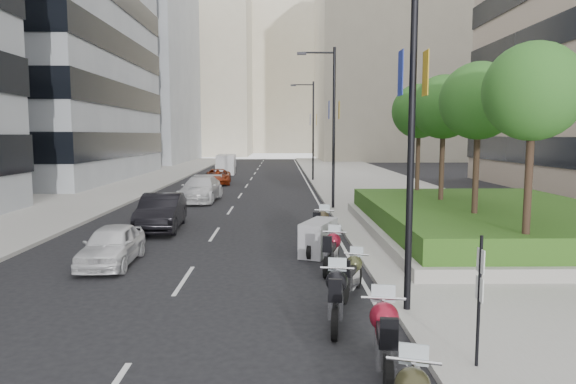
{
  "coord_description": "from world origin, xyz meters",
  "views": [
    {
      "loc": [
        1.32,
        -10.65,
        4.22
      ],
      "look_at": [
        1.62,
        9.31,
        2.0
      ],
      "focal_mm": 32.0,
      "sensor_mm": 36.0,
      "label": 1
    }
  ],
  "objects_px": {
    "motorcycle_1": "(385,338)",
    "motorcycle_2": "(336,297)",
    "delivery_van": "(226,165)",
    "parking_sign": "(479,294)",
    "lamp_post_0": "(405,97)",
    "motorcycle_4": "(332,251)",
    "car_b": "(161,212)",
    "car_d": "(218,177)",
    "lamp_post_2": "(311,126)",
    "motorcycle_5": "(319,238)",
    "car_a": "(112,245)",
    "motorcycle_6": "(321,226)",
    "lamp_post_1": "(331,120)",
    "motorcycle_3": "(352,275)",
    "car_c": "(201,189)"
  },
  "relations": [
    {
      "from": "motorcycle_3",
      "to": "car_c",
      "type": "height_order",
      "value": "car_c"
    },
    {
      "from": "lamp_post_1",
      "to": "motorcycle_2",
      "type": "distance_m",
      "value": 18.18
    },
    {
      "from": "lamp_post_0",
      "to": "motorcycle_6",
      "type": "height_order",
      "value": "lamp_post_0"
    },
    {
      "from": "motorcycle_1",
      "to": "car_a",
      "type": "xyz_separation_m",
      "value": [
        -7.35,
        7.87,
        -0.0
      ]
    },
    {
      "from": "lamp_post_0",
      "to": "delivery_van",
      "type": "bearing_deg",
      "value": 101.16
    },
    {
      "from": "motorcycle_3",
      "to": "motorcycle_5",
      "type": "distance_m",
      "value": 4.58
    },
    {
      "from": "parking_sign",
      "to": "motorcycle_3",
      "type": "bearing_deg",
      "value": 109.12
    },
    {
      "from": "lamp_post_1",
      "to": "lamp_post_2",
      "type": "distance_m",
      "value": 18.0
    },
    {
      "from": "parking_sign",
      "to": "delivery_van",
      "type": "relative_size",
      "value": 0.5
    },
    {
      "from": "lamp_post_1",
      "to": "delivery_van",
      "type": "bearing_deg",
      "value": 107.76
    },
    {
      "from": "parking_sign",
      "to": "delivery_van",
      "type": "bearing_deg",
      "value": 101.23
    },
    {
      "from": "lamp_post_2",
      "to": "motorcycle_4",
      "type": "xyz_separation_m",
      "value": [
        -1.22,
        -30.99,
        -4.45
      ]
    },
    {
      "from": "motorcycle_1",
      "to": "car_d",
      "type": "height_order",
      "value": "car_d"
    },
    {
      "from": "lamp_post_1",
      "to": "car_b",
      "type": "distance_m",
      "value": 10.91
    },
    {
      "from": "lamp_post_0",
      "to": "car_d",
      "type": "xyz_separation_m",
      "value": [
        -8.24,
        32.48,
        -4.41
      ]
    },
    {
      "from": "motorcycle_2",
      "to": "car_c",
      "type": "height_order",
      "value": "car_c"
    },
    {
      "from": "motorcycle_2",
      "to": "delivery_van",
      "type": "bearing_deg",
      "value": 17.29
    },
    {
      "from": "motorcycle_5",
      "to": "delivery_van",
      "type": "distance_m",
      "value": 38.85
    },
    {
      "from": "car_c",
      "to": "delivery_van",
      "type": "distance_m",
      "value": 23.33
    },
    {
      "from": "motorcycle_1",
      "to": "lamp_post_1",
      "type": "bearing_deg",
      "value": 4.86
    },
    {
      "from": "delivery_van",
      "to": "car_a",
      "type": "bearing_deg",
      "value": -91.66
    },
    {
      "from": "lamp_post_0",
      "to": "motorcycle_6",
      "type": "xyz_separation_m",
      "value": [
        -1.2,
        8.36,
        -4.42
      ]
    },
    {
      "from": "parking_sign",
      "to": "car_b",
      "type": "distance_m",
      "value": 16.68
    },
    {
      "from": "motorcycle_2",
      "to": "motorcycle_1",
      "type": "bearing_deg",
      "value": -158.01
    },
    {
      "from": "lamp_post_1",
      "to": "motorcycle_3",
      "type": "height_order",
      "value": "lamp_post_1"
    },
    {
      "from": "delivery_van",
      "to": "motorcycle_5",
      "type": "bearing_deg",
      "value": -81.48
    },
    {
      "from": "lamp_post_0",
      "to": "motorcycle_1",
      "type": "distance_m",
      "value": 5.42
    },
    {
      "from": "lamp_post_2",
      "to": "car_c",
      "type": "bearing_deg",
      "value": -119.41
    },
    {
      "from": "parking_sign",
      "to": "car_a",
      "type": "xyz_separation_m",
      "value": [
        -8.99,
        7.88,
        -0.8
      ]
    },
    {
      "from": "motorcycle_3",
      "to": "motorcycle_2",
      "type": "bearing_deg",
      "value": -175.45
    },
    {
      "from": "lamp_post_0",
      "to": "delivery_van",
      "type": "distance_m",
      "value": 45.32
    },
    {
      "from": "motorcycle_1",
      "to": "delivery_van",
      "type": "height_order",
      "value": "delivery_van"
    },
    {
      "from": "motorcycle_6",
      "to": "motorcycle_4",
      "type": "bearing_deg",
      "value": -163.59
    },
    {
      "from": "motorcycle_5",
      "to": "delivery_van",
      "type": "bearing_deg",
      "value": 33.44
    },
    {
      "from": "car_b",
      "to": "car_c",
      "type": "relative_size",
      "value": 0.89
    },
    {
      "from": "lamp_post_0",
      "to": "motorcycle_5",
      "type": "xyz_separation_m",
      "value": [
        -1.48,
        6.11,
        -4.46
      ]
    },
    {
      "from": "motorcycle_2",
      "to": "car_a",
      "type": "xyz_separation_m",
      "value": [
        -6.75,
        5.44,
        0.03
      ]
    },
    {
      "from": "parking_sign",
      "to": "car_c",
      "type": "xyz_separation_m",
      "value": [
        -8.57,
        23.96,
        -0.66
      ]
    },
    {
      "from": "motorcycle_2",
      "to": "motorcycle_5",
      "type": "bearing_deg",
      "value": 7.36
    },
    {
      "from": "lamp_post_0",
      "to": "car_d",
      "type": "distance_m",
      "value": 33.8
    },
    {
      "from": "lamp_post_1",
      "to": "motorcycle_5",
      "type": "bearing_deg",
      "value": -97.72
    },
    {
      "from": "car_b",
      "to": "car_d",
      "type": "height_order",
      "value": "car_b"
    },
    {
      "from": "lamp_post_0",
      "to": "motorcycle_6",
      "type": "relative_size",
      "value": 3.8
    },
    {
      "from": "motorcycle_4",
      "to": "car_b",
      "type": "bearing_deg",
      "value": 59.52
    },
    {
      "from": "motorcycle_5",
      "to": "car_a",
      "type": "relative_size",
      "value": 0.57
    },
    {
      "from": "motorcycle_1",
      "to": "motorcycle_2",
      "type": "relative_size",
      "value": 1.05
    },
    {
      "from": "lamp_post_2",
      "to": "car_d",
      "type": "height_order",
      "value": "lamp_post_2"
    },
    {
      "from": "car_a",
      "to": "car_c",
      "type": "bearing_deg",
      "value": 86.83
    },
    {
      "from": "lamp_post_0",
      "to": "motorcycle_4",
      "type": "xyz_separation_m",
      "value": [
        -1.22,
        4.01,
        -4.45
      ]
    },
    {
      "from": "motorcycle_3",
      "to": "car_c",
      "type": "relative_size",
      "value": 0.36
    }
  ]
}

